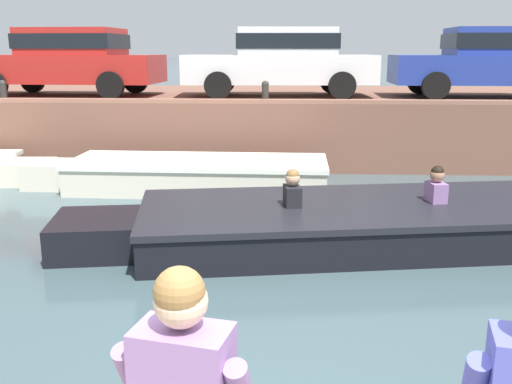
{
  "coord_description": "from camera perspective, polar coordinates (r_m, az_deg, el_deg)",
  "views": [
    {
      "loc": [
        0.13,
        -2.49,
        2.47
      ],
      "look_at": [
        -0.16,
        3.16,
        1.06
      ],
      "focal_mm": 40.0,
      "sensor_mm": 36.0,
      "label": 1
    }
  ],
  "objects": [
    {
      "name": "car_centre_blue",
      "position": [
        14.25,
        22.55,
        12.16
      ],
      "size": [
        4.34,
        1.97,
        1.54
      ],
      "color": "#233893",
      "rests_on": "far_quay_wall"
    },
    {
      "name": "far_quay_wall",
      "position": [
        14.63,
        2.44,
        7.08
      ],
      "size": [
        60.0,
        6.0,
        1.43
      ],
      "primitive_type": "cube",
      "color": "brown",
      "rests_on": "ground"
    },
    {
      "name": "mooring_bollard_mid",
      "position": [
        11.81,
        0.93,
        10.08
      ],
      "size": [
        0.15,
        0.15,
        0.45
      ],
      "color": "#2D2B28",
      "rests_on": "far_quay_wall"
    },
    {
      "name": "mooring_bollard_west",
      "position": [
        13.2,
        -23.97,
        9.31
      ],
      "size": [
        0.15,
        0.15,
        0.45
      ],
      "color": "#2D2B28",
      "rests_on": "far_quay_wall"
    },
    {
      "name": "car_leftmost_red",
      "position": [
        14.39,
        -18.16,
        12.54
      ],
      "size": [
        4.42,
        2.15,
        1.54
      ],
      "color": "#B2231E",
      "rests_on": "far_quay_wall"
    },
    {
      "name": "motorboat_passing",
      "position": [
        7.57,
        7.8,
        -3.11
      ],
      "size": [
        6.82,
        3.01,
        1.01
      ],
      "color": "black",
      "rests_on": "ground"
    },
    {
      "name": "car_left_inner_white",
      "position": [
        13.47,
        2.6,
        13.14
      ],
      "size": [
        4.43,
        2.07,
        1.54
      ],
      "color": "white",
      "rests_on": "far_quay_wall"
    },
    {
      "name": "boat_moored_central_cream",
      "position": [
        10.46,
        -6.98,
        1.77
      ],
      "size": [
        5.53,
        1.73,
        0.55
      ],
      "color": "silver",
      "rests_on": "ground"
    },
    {
      "name": "far_wall_coping",
      "position": [
        11.69,
        2.33,
        9.05
      ],
      "size": [
        60.0,
        0.24,
        0.08
      ],
      "primitive_type": "cube",
      "color": "#925F4C",
      "rests_on": "far_quay_wall"
    },
    {
      "name": "ground_plane",
      "position": [
        7.44,
        1.8,
        -5.44
      ],
      "size": [
        400.0,
        400.0,
        0.0
      ],
      "primitive_type": "plane",
      "color": "#3D5156"
    }
  ]
}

